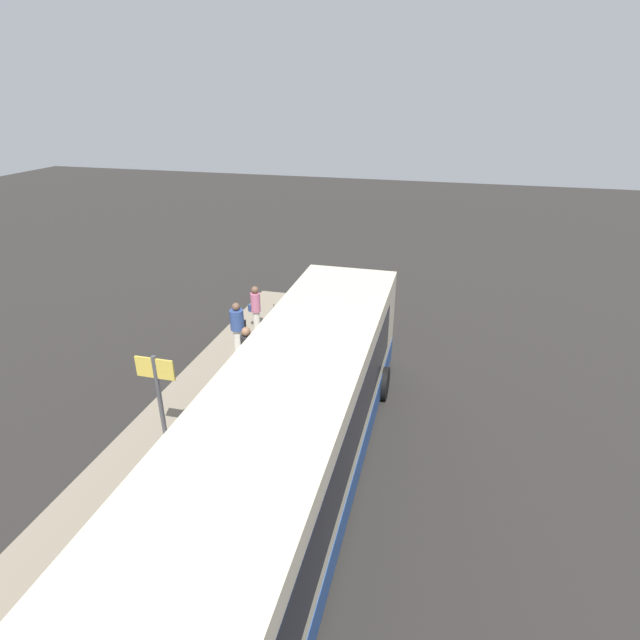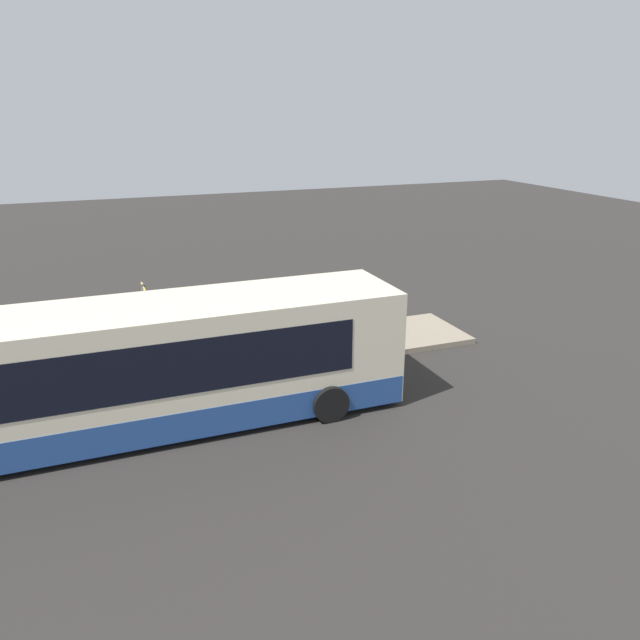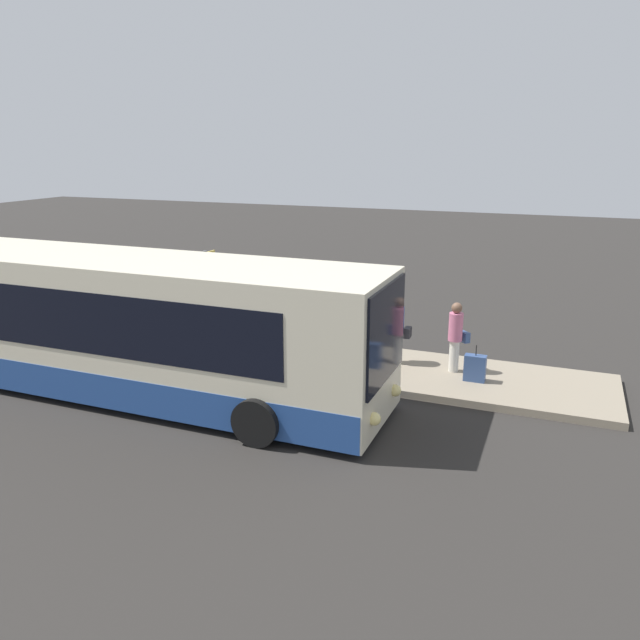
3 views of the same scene
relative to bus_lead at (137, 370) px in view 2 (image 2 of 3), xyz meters
The scene contains 8 objects.
ground 1.57m from the bus_lead, 19.24° to the left, with size 80.00×80.00×0.00m, color #2B2826.
platform 3.50m from the bus_lead, 80.48° to the left, with size 20.00×2.77×0.17m.
bus_lead is the anchor object (origin of this frame).
passenger_boarding 6.53m from the bus_lead, 32.03° to the left, with size 0.61×0.44×1.63m.
passenger_waiting 7.75m from the bus_lead, 26.15° to the left, with size 0.55×0.57×1.64m.
passenger_with_bags 4.57m from the bus_lead, 32.28° to the left, with size 0.56×0.59×1.69m.
suitcase 8.11m from the bus_lead, 21.54° to the left, with size 0.47×0.23×0.84m.
sign_post 3.19m from the bus_lead, 79.38° to the left, with size 0.10×0.89×2.47m.
Camera 2 is at (-1.38, -13.88, 7.19)m, focal length 35.00 mm.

